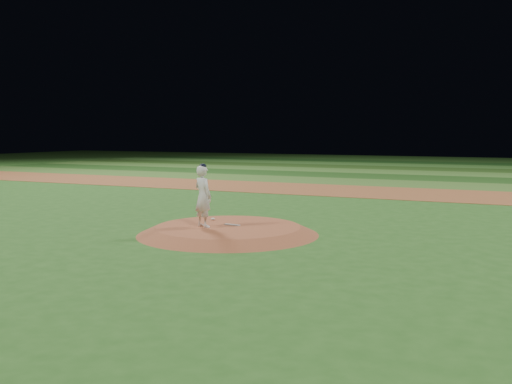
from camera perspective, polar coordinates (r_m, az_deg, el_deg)
ground at (r=17.37m, az=-2.82°, el=-4.24°), size 120.00×120.00×0.00m
infield_dirt_band at (r=30.33m, az=9.69°, el=0.10°), size 70.00×6.00×0.02m
outfield_stripe_0 at (r=35.64m, az=12.06°, el=0.92°), size 70.00×5.00×0.02m
outfield_stripe_1 at (r=40.51m, az=13.67°, el=1.47°), size 70.00×5.00×0.02m
outfield_stripe_2 at (r=45.41m, az=14.94°, el=1.91°), size 70.00×5.00×0.02m
outfield_stripe_3 at (r=50.33m, az=15.96°, el=2.26°), size 70.00×5.00×0.02m
outfield_stripe_4 at (r=55.26m, az=16.80°, el=2.55°), size 70.00×5.00×0.02m
outfield_stripe_5 at (r=60.21m, az=17.50°, el=2.79°), size 70.00×5.00×0.02m
pitchers_mound at (r=17.35m, az=-2.82°, el=-3.83°), size 5.50×5.50×0.25m
pitching_rubber at (r=17.48m, az=-2.41°, el=-3.29°), size 0.54×0.19×0.03m
rosin_bag at (r=18.53m, az=-4.34°, el=-2.70°), size 0.14×0.14×0.07m
pitcher_on_mound at (r=17.09m, az=-5.32°, el=-0.40°), size 0.79×0.67×1.91m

